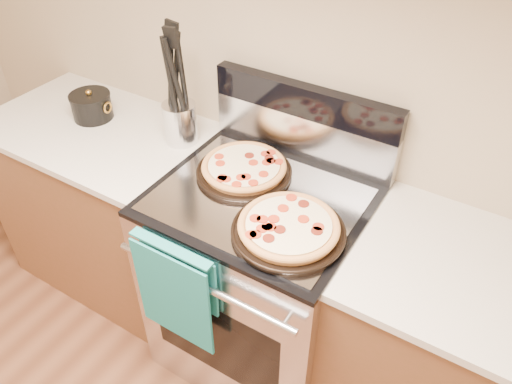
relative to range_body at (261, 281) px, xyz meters
The scene contains 16 objects.
wall_back 0.97m from the range_body, 90.00° to the left, with size 4.00×4.00×0.00m, color tan.
range_body is the anchor object (origin of this frame).
oven_window 0.34m from the range_body, 90.00° to the right, with size 0.56×0.01×0.40m, color black.
cooktop 0.46m from the range_body, ahead, with size 0.76×0.68×0.02m, color black.
backsplash_lower 0.64m from the range_body, 90.00° to the left, with size 0.76×0.06×0.18m, color silver.
backsplash_upper 0.77m from the range_body, 90.00° to the left, with size 0.76×0.06×0.12m, color black.
oven_handle 0.51m from the range_body, 90.00° to the right, with size 0.03×0.03×0.70m, color silver.
dish_towel 0.47m from the range_body, 107.74° to the right, with size 0.32×0.05×0.42m, color #166B70, non-canonical shape.
foil_sheet 0.47m from the range_body, 90.00° to the right, with size 0.70×0.55×0.01m, color gray.
cabinet_left 0.88m from the range_body, behind, with size 1.00×0.62×0.88m, color brown.
countertop_left 0.99m from the range_body, behind, with size 1.02×0.64×0.03m, color beige.
cabinet_right 0.88m from the range_body, ahead, with size 1.00×0.62×0.88m, color brown.
pepperoni_pizza_back 0.52m from the range_body, 149.86° to the left, with size 0.36×0.36×0.05m, color #BE733A, non-canonical shape.
pepperoni_pizza_front 0.55m from the range_body, 35.84° to the right, with size 0.37×0.37×0.05m, color #BE733A, non-canonical shape.
utensil_crock 0.74m from the range_body, 162.98° to the left, with size 0.14×0.14×0.17m, color silver.
saucepan 1.07m from the range_body, behind, with size 0.17×0.17×0.11m, color black.
Camera 1 is at (0.71, 0.45, 2.07)m, focal length 35.00 mm.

